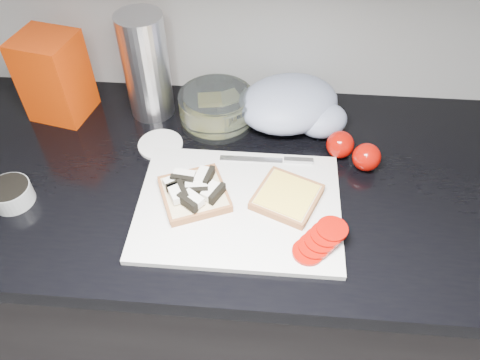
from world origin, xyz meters
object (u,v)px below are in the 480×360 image
object	(u,v)px
cutting_board	(239,206)
steel_canister	(146,67)
bread_bag	(54,77)
glass_bowl	(217,108)

from	to	relation	value
cutting_board	steel_canister	xyz separation A→B (m)	(-0.23, 0.29, 0.12)
cutting_board	bread_bag	bearing A→B (deg)	148.55
bread_bag	steel_canister	world-z (taller)	steel_canister
bread_bag	glass_bowl	bearing A→B (deg)	11.17
cutting_board	steel_canister	size ratio (longest dim) A/B	1.61
cutting_board	glass_bowl	distance (m)	0.28
cutting_board	bread_bag	size ratio (longest dim) A/B	2.01
glass_bowl	bread_bag	world-z (taller)	bread_bag
cutting_board	bread_bag	distance (m)	0.53
bread_bag	steel_canister	bearing A→B (deg)	17.28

